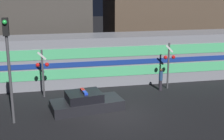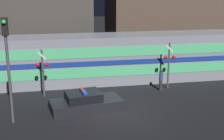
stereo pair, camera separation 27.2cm
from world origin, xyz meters
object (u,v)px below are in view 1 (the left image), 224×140
train (131,57)px  pedestrian (161,79)px  traffic_light_corner (8,57)px  crossing_signal_near (169,62)px  police_car (86,103)px

train → pedestrian: train is taller
pedestrian → traffic_light_corner: bearing=-159.5°
crossing_signal_near → traffic_light_corner: size_ratio=0.59×
train → traffic_light_corner: size_ratio=3.59×
police_car → pedestrian: (5.61, 2.53, 0.37)m
crossing_signal_near → traffic_light_corner: traffic_light_corner is taller
pedestrian → traffic_light_corner: traffic_light_corner is taller
crossing_signal_near → police_car: bearing=-155.9°
pedestrian → crossing_signal_near: bearing=22.9°
pedestrian → traffic_light_corner: 10.75m
police_car → pedestrian: size_ratio=2.78×
train → police_car: 7.01m
police_car → crossing_signal_near: 7.04m
pedestrian → crossing_signal_near: (0.66, 0.28, 1.16)m
train → traffic_light_corner: (-8.31, -6.53, 1.87)m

